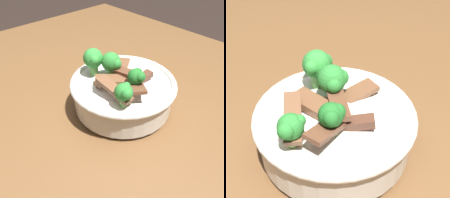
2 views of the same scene
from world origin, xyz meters
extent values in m
cube|color=brown|center=(0.00, 0.00, 0.76)|extent=(1.23, 1.01, 0.06)
cube|color=brown|center=(-0.54, 0.43, 0.36)|extent=(0.07, 0.07, 0.73)
cylinder|color=silver|center=(-0.02, 0.03, 0.79)|extent=(0.10, 0.10, 0.01)
cylinder|color=silver|center=(-0.02, 0.03, 0.82)|extent=(0.20, 0.20, 0.06)
torus|color=silver|center=(-0.02, 0.03, 0.85)|extent=(0.21, 0.21, 0.01)
ellipsoid|color=white|center=(-0.02, 0.03, 0.83)|extent=(0.17, 0.17, 0.05)
cube|color=brown|center=(-0.01, 0.03, 0.87)|extent=(0.06, 0.03, 0.01)
cube|color=brown|center=(-0.02, 0.01, 0.86)|extent=(0.07, 0.08, 0.01)
cube|color=#563323|center=(0.01, 0.05, 0.86)|extent=(0.02, 0.06, 0.02)
cube|color=brown|center=(-0.06, 0.06, 0.86)|extent=(0.05, 0.06, 0.01)
cube|color=brown|center=(-0.03, 0.01, 0.86)|extent=(0.03, 0.07, 0.02)
cube|color=brown|center=(0.03, 0.02, 0.87)|extent=(0.07, 0.06, 0.02)
cube|color=brown|center=(0.01, -0.02, 0.87)|extent=(0.08, 0.03, 0.02)
cylinder|color=#5B9947|center=(-0.08, 0.01, 0.86)|extent=(0.02, 0.02, 0.02)
sphere|color=green|center=(-0.08, 0.01, 0.89)|extent=(0.04, 0.04, 0.04)
sphere|color=green|center=(-0.07, 0.00, 0.89)|extent=(0.02, 0.02, 0.02)
sphere|color=green|center=(-0.09, 0.02, 0.88)|extent=(0.02, 0.02, 0.02)
cylinder|color=#6BA84C|center=(0.02, 0.02, 0.86)|extent=(0.02, 0.02, 0.02)
sphere|color=#237028|center=(0.02, 0.02, 0.88)|extent=(0.03, 0.03, 0.03)
sphere|color=#237028|center=(0.03, 0.02, 0.89)|extent=(0.02, 0.02, 0.02)
sphere|color=#237028|center=(0.02, 0.03, 0.88)|extent=(0.02, 0.02, 0.02)
cylinder|color=#6BA84C|center=(0.03, -0.02, 0.86)|extent=(0.01, 0.01, 0.02)
sphere|color=#2D8433|center=(0.03, -0.02, 0.88)|extent=(0.03, 0.03, 0.03)
sphere|color=#2D8433|center=(0.04, -0.03, 0.88)|extent=(0.02, 0.02, 0.02)
sphere|color=#2D8433|center=(0.03, -0.01, 0.88)|extent=(0.01, 0.01, 0.01)
cylinder|color=#6BA84C|center=(-0.05, 0.03, 0.86)|extent=(0.01, 0.01, 0.02)
sphere|color=#2D8433|center=(-0.05, 0.03, 0.88)|extent=(0.04, 0.04, 0.04)
sphere|color=#2D8433|center=(-0.04, 0.03, 0.88)|extent=(0.02, 0.02, 0.02)
sphere|color=#2D8433|center=(-0.05, 0.04, 0.88)|extent=(0.02, 0.02, 0.02)
camera|label=1|loc=(0.23, -0.23, 1.10)|focal=35.23mm
camera|label=2|loc=(0.31, 0.02, 1.14)|focal=54.48mm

